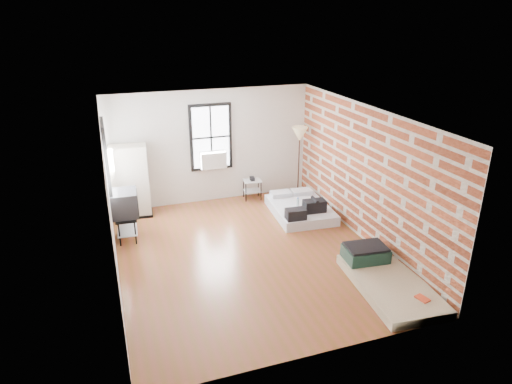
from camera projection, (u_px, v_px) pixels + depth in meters
name	position (u px, v px, depth m)	size (l,w,h in m)	color
ground	(249.00, 254.00, 9.07)	(6.00, 6.00, 0.00)	brown
room_shell	(254.00, 165.00, 8.81)	(5.02, 6.02, 2.80)	silver
mattress_main	(301.00, 209.00, 10.78)	(1.39, 1.82, 0.56)	silver
mattress_bare	(384.00, 277.00, 8.06)	(1.30, 2.21, 0.46)	#C5B78E
wardrobe	(131.00, 182.00, 10.48)	(0.90, 0.56, 1.70)	black
side_table	(252.00, 184.00, 11.61)	(0.48, 0.40, 0.59)	black
floor_lamp	(300.00, 137.00, 11.33)	(0.39, 0.39, 1.83)	black
tv_stand	(125.00, 205.00, 9.44)	(0.57, 0.78, 1.07)	black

